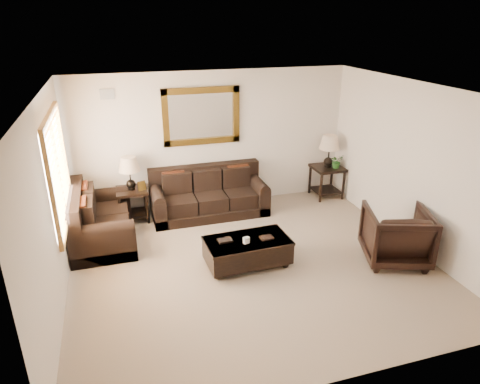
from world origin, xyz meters
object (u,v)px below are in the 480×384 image
object	(u,v)px
loveseat	(99,223)
armchair	(397,233)
sofa	(209,197)
end_table_right	(329,157)
coffee_table	(247,249)
end_table_left	(131,179)

from	to	relation	value
loveseat	armchair	distance (m)	4.91
sofa	end_table_right	distance (m)	2.68
coffee_table	armchair	distance (m)	2.35
coffee_table	armchair	xyz separation A→B (m)	(2.28, -0.55, 0.21)
sofa	armchair	size ratio (longest dim) A/B	2.29
sofa	end_table_right	size ratio (longest dim) A/B	1.64
loveseat	armchair	size ratio (longest dim) A/B	1.77
coffee_table	loveseat	bearing A→B (deg)	144.27
coffee_table	sofa	bearing A→B (deg)	91.58
armchair	end_table_left	bearing A→B (deg)	-16.04
sofa	loveseat	world-z (taller)	loveseat
loveseat	end_table_left	bearing A→B (deg)	-41.04
loveseat	end_table_left	size ratio (longest dim) A/B	1.36
sofa	loveseat	size ratio (longest dim) A/B	1.29
end_table_left	sofa	bearing A→B (deg)	-4.39
end_table_left	armchair	size ratio (longest dim) A/B	1.30
end_table_right	coffee_table	size ratio (longest dim) A/B	1.02
sofa	end_table_left	world-z (taller)	end_table_left
coffee_table	armchair	bearing A→B (deg)	-15.77
sofa	end_table_right	world-z (taller)	end_table_right
sofa	end_table_left	bearing A→B (deg)	175.61
end_table_right	armchair	xyz separation A→B (m)	(-0.20, -2.69, -0.40)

